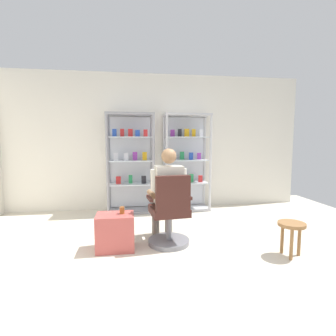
# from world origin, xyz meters

# --- Properties ---
(ground_plane) EXTENTS (7.20, 7.20, 0.00)m
(ground_plane) POSITION_xyz_m (0.00, 0.00, 0.00)
(ground_plane) COLOR beige
(back_wall) EXTENTS (6.00, 0.10, 2.70)m
(back_wall) POSITION_xyz_m (0.00, 3.00, 1.35)
(back_wall) COLOR silver
(back_wall) RESTS_ON ground
(display_cabinet_left) EXTENTS (0.90, 0.45, 1.90)m
(display_cabinet_left) POSITION_xyz_m (-0.55, 2.76, 0.97)
(display_cabinet_left) COLOR gray
(display_cabinet_left) RESTS_ON ground
(display_cabinet_right) EXTENTS (0.90, 0.45, 1.90)m
(display_cabinet_right) POSITION_xyz_m (0.55, 2.76, 0.97)
(display_cabinet_right) COLOR #B7B7BC
(display_cabinet_right) RESTS_ON ground
(office_chair) EXTENTS (0.59, 0.56, 0.96)m
(office_chair) POSITION_xyz_m (-0.06, 0.95, 0.39)
(office_chair) COLOR slate
(office_chair) RESTS_ON ground
(seated_shopkeeper) EXTENTS (0.52, 0.59, 1.29)m
(seated_shopkeeper) POSITION_xyz_m (-0.08, 1.11, 0.71)
(seated_shopkeeper) COLOR slate
(seated_shopkeeper) RESTS_ON ground
(storage_crate) EXTENTS (0.48, 0.37, 0.46)m
(storage_crate) POSITION_xyz_m (-0.77, 0.94, 0.23)
(storage_crate) COLOR #B24C47
(storage_crate) RESTS_ON ground
(tea_glass) EXTENTS (0.06, 0.06, 0.09)m
(tea_glass) POSITION_xyz_m (-0.68, 0.95, 0.50)
(tea_glass) COLOR brown
(tea_glass) RESTS_ON storage_crate
(wooden_stool) EXTENTS (0.32, 0.32, 0.42)m
(wooden_stool) POSITION_xyz_m (1.33, 0.41, 0.33)
(wooden_stool) COLOR olive
(wooden_stool) RESTS_ON ground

